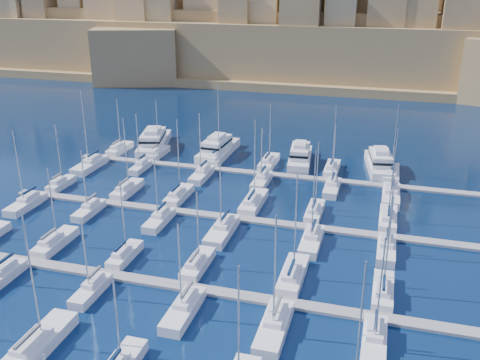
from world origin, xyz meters
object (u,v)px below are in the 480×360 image
(sailboat_2, at_px, (39,344))
(motor_yacht_c, at_px, (300,156))
(motor_yacht_a, at_px, (154,141))
(motor_yacht_b, at_px, (218,148))
(motor_yacht_d, at_px, (380,163))

(sailboat_2, bearing_deg, motor_yacht_c, 76.00)
(sailboat_2, height_order, motor_yacht_a, sailboat_2)
(sailboat_2, distance_m, motor_yacht_b, 69.08)
(motor_yacht_a, height_order, motor_yacht_d, same)
(motor_yacht_c, bearing_deg, motor_yacht_b, 177.88)
(motor_yacht_c, height_order, motor_yacht_d, same)
(motor_yacht_a, distance_m, motor_yacht_c, 35.02)
(motor_yacht_b, bearing_deg, motor_yacht_a, 176.71)
(sailboat_2, bearing_deg, motor_yacht_b, 91.53)
(sailboat_2, xyz_separation_m, motor_yacht_b, (-1.84, 69.05, 0.95))
(motor_yacht_a, distance_m, motor_yacht_b, 16.13)
(sailboat_2, relative_size, motor_yacht_b, 1.02)
(sailboat_2, relative_size, motor_yacht_d, 1.05)
(sailboat_2, height_order, motor_yacht_b, sailboat_2)
(sailboat_2, bearing_deg, motor_yacht_d, 63.85)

